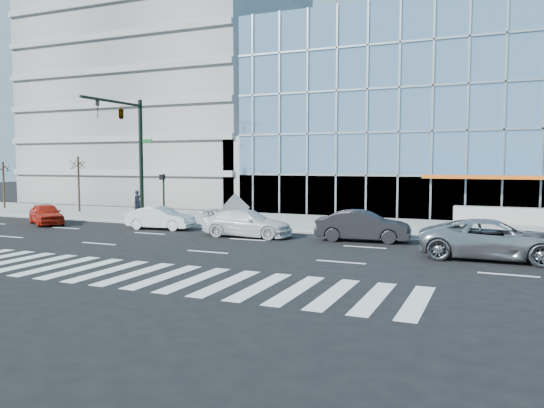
{
  "coord_description": "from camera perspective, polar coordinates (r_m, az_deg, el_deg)",
  "views": [
    {
      "loc": [
        11.61,
        -23.91,
        3.89
      ],
      "look_at": [
        0.06,
        3.0,
        1.6
      ],
      "focal_mm": 35.0,
      "sensor_mm": 36.0,
      "label": 1
    }
  ],
  "objects": [
    {
      "name": "street_tree_near",
      "position": [
        43.17,
        -20.13,
        4.05
      ],
      "size": [
        1.1,
        1.1,
        4.23
      ],
      "color": "#332319",
      "rests_on": "sidewalk"
    },
    {
      "name": "ramp_block",
      "position": [
        45.47,
        0.44,
        3.35
      ],
      "size": [
        6.0,
        8.0,
        6.0
      ],
      "primitive_type": "cube",
      "color": "gray",
      "rests_on": "ground"
    },
    {
      "name": "tilted_panel",
      "position": [
        33.12,
        -3.96,
        -0.42
      ],
      "size": [
        1.47,
        1.2,
        1.84
      ],
      "primitive_type": "cube",
      "rotation": [
        0.0,
        0.76,
        0.68
      ],
      "color": "#A2A2A2",
      "rests_on": "sidewalk"
    },
    {
      "name": "tower_far_mid",
      "position": [
        115.13,
        -15.46,
        17.42
      ],
      "size": [
        13.0,
        13.0,
        60.0
      ],
      "primitive_type": "cube",
      "color": "slate",
      "rests_on": "ground"
    },
    {
      "name": "sidewalk",
      "position": [
        34.17,
        3.22,
        -1.94
      ],
      "size": [
        120.0,
        8.0,
        0.15
      ],
      "primitive_type": "cube",
      "color": "gray",
      "rests_on": "ground"
    },
    {
      "name": "tower_backdrop",
      "position": [
        104.67,
        -0.68,
        15.55
      ],
      "size": [
        14.0,
        14.0,
        48.0
      ],
      "primitive_type": "cube",
      "color": "gray",
      "rests_on": "ground"
    },
    {
      "name": "ped_signal_post",
      "position": [
        35.21,
        -11.63,
        1.54
      ],
      "size": [
        0.3,
        0.33,
        3.0
      ],
      "color": "black",
      "rests_on": "sidewalk"
    },
    {
      "name": "theatre_building",
      "position": [
        50.1,
        26.19,
        8.15
      ],
      "size": [
        42.0,
        26.0,
        15.0
      ],
      "primitive_type": "cube",
      "color": "#7EA8D2",
      "rests_on": "ground"
    },
    {
      "name": "ground",
      "position": [
        26.86,
        -2.64,
        -3.86
      ],
      "size": [
        160.0,
        160.0,
        0.0
      ],
      "primitive_type": "plane",
      "color": "black",
      "rests_on": "ground"
    },
    {
      "name": "street_tree_far",
      "position": [
        49.0,
        -26.95,
        3.47
      ],
      "size": [
        1.1,
        1.1,
        3.87
      ],
      "color": "#332319",
      "rests_on": "sidewalk"
    },
    {
      "name": "red_sedan",
      "position": [
        36.28,
        -23.12,
        -0.99
      ],
      "size": [
        4.14,
        3.42,
        1.33
      ],
      "primitive_type": "imported",
      "rotation": [
        0.0,
        0.0,
        1.01
      ],
      "color": "red",
      "rests_on": "ground"
    },
    {
      "name": "traffic_signal",
      "position": [
        36.43,
        -15.33,
        7.9
      ],
      "size": [
        1.14,
        5.74,
        8.0
      ],
      "color": "black",
      "rests_on": "sidewalk"
    },
    {
      "name": "pedestrian",
      "position": [
        39.34,
        -14.24,
        0.16
      ],
      "size": [
        0.58,
        0.73,
        1.75
      ],
      "primitive_type": "imported",
      "rotation": [
        0.0,
        0.0,
        1.28
      ],
      "color": "black",
      "rests_on": "sidewalk"
    },
    {
      "name": "silver_suv",
      "position": [
        23.12,
        22.74,
        -3.56
      ],
      "size": [
        5.8,
        2.75,
        1.6
      ],
      "primitive_type": "imported",
      "rotation": [
        0.0,
        0.0,
        1.59
      ],
      "color": "#A8A7AC",
      "rests_on": "ground"
    },
    {
      "name": "white_sedan",
      "position": [
        31.63,
        -11.9,
        -1.5
      ],
      "size": [
        4.1,
        1.81,
        1.31
      ],
      "primitive_type": "imported",
      "rotation": [
        0.0,
        0.0,
        1.68
      ],
      "color": "silver",
      "rests_on": "ground"
    },
    {
      "name": "parking_garage",
      "position": [
        59.39,
        -9.21,
        10.32
      ],
      "size": [
        24.0,
        24.0,
        20.0
      ],
      "primitive_type": "cube",
      "color": "gray",
      "rests_on": "ground"
    },
    {
      "name": "white_suv",
      "position": [
        27.93,
        -2.68,
        -2.08
      ],
      "size": [
        4.92,
        2.13,
        1.41
      ],
      "primitive_type": "imported",
      "rotation": [
        0.0,
        0.0,
        1.6
      ],
      "color": "silver",
      "rests_on": "ground"
    },
    {
      "name": "dark_sedan",
      "position": [
        26.62,
        9.76,
        -2.34
      ],
      "size": [
        4.77,
        2.11,
        1.52
      ],
      "primitive_type": "imported",
      "rotation": [
        0.0,
        0.0,
        1.68
      ],
      "color": "black",
      "rests_on": "ground"
    }
  ]
}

